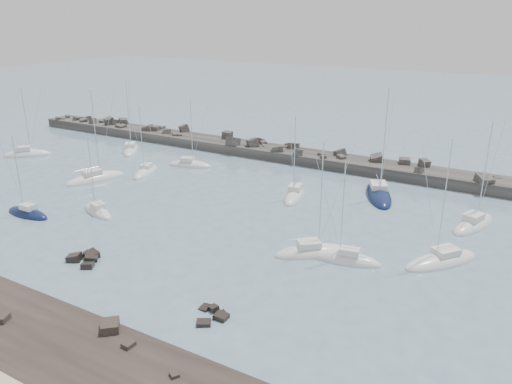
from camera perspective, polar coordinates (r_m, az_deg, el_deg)
ground at (r=60.82m, az=-10.10°, el=-5.25°), size 400.00×400.00×0.00m
rock_shelf at (r=48.27m, az=-27.23°, el=-14.45°), size 140.00×12.06×1.77m
rock_cluster_near at (r=57.89m, az=-18.75°, el=-7.15°), size 4.40×3.80×1.42m
rock_cluster_far at (r=45.75m, az=-5.00°, el=-13.99°), size 3.28×3.46×1.11m
breakwater at (r=94.39m, az=1.07°, el=4.35°), size 115.00×7.39×5.03m
sailboat_0 at (r=103.87m, az=-24.68°, el=3.87°), size 8.05×7.92×13.82m
sailboat_1 at (r=100.69m, az=-14.11°, el=4.64°), size 7.56×8.97×14.33m
sailboat_2 at (r=73.14m, az=-24.63°, el=-2.32°), size 7.32×2.39×11.76m
sailboat_3 at (r=84.56m, az=-17.87°, el=1.41°), size 6.16×10.26×15.47m
sailboat_4 at (r=88.66m, az=-7.60°, el=3.03°), size 8.33×4.64×12.62m
sailboat_5 at (r=70.64m, az=-17.64°, el=-2.17°), size 7.31×4.39×11.19m
sailboat_6 at (r=73.20m, az=4.41°, el=-0.47°), size 4.36×8.51×13.07m
sailboat_7 at (r=56.52m, az=6.45°, el=-6.92°), size 8.40×7.76×13.81m
sailboat_8 at (r=75.35m, az=13.82°, el=-0.40°), size 7.77×11.42×17.31m
sailboat_9 at (r=55.50m, az=10.19°, el=-7.64°), size 7.98×3.61×12.34m
sailboat_10 at (r=68.89m, az=23.61°, el=-3.48°), size 5.58×9.55×14.50m
sailboat_11 at (r=57.92m, az=20.42°, el=-7.45°), size 8.02×9.35×14.83m
sailboat_13 at (r=86.09m, az=-12.47°, el=2.22°), size 4.62×8.17×12.34m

